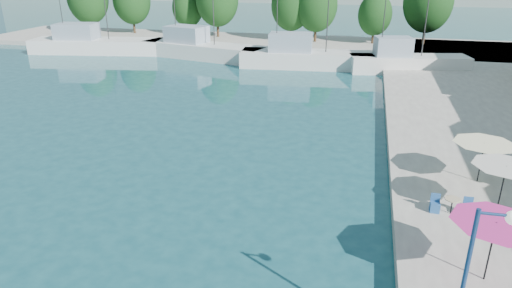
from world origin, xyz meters
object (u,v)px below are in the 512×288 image
(trawler_04, at_px, (406,62))
(street_lamp, at_px, (482,262))
(umbrella_white, at_px, (505,171))
(trawler_01, at_px, (94,45))
(umbrella_cream, at_px, (484,148))
(umbrella_pink, at_px, (495,229))
(trawler_02, at_px, (201,49))
(trawler_03, at_px, (308,58))

(trawler_04, xyz_separation_m, street_lamp, (-0.82, -41.18, 3.01))
(umbrella_white, bearing_deg, trawler_01, 140.61)
(trawler_01, distance_m, street_lamp, 58.39)
(trawler_04, height_order, umbrella_white, trawler_04)
(umbrella_white, xyz_separation_m, street_lamp, (-2.96, -9.18, 1.29))
(trawler_01, height_order, umbrella_cream, trawler_01)
(umbrella_pink, height_order, street_lamp, street_lamp)
(trawler_02, relative_size, umbrella_white, 5.88)
(trawler_02, height_order, umbrella_cream, trawler_02)
(trawler_01, relative_size, umbrella_pink, 5.68)
(umbrella_pink, distance_m, umbrella_cream, 8.60)
(trawler_03, bearing_deg, umbrella_pink, -78.21)
(umbrella_pink, bearing_deg, umbrella_white, 73.39)
(trawler_02, bearing_deg, umbrella_cream, -35.56)
(trawler_01, xyz_separation_m, umbrella_pink, (40.32, -39.27, 1.63))
(trawler_01, height_order, trawler_04, same)
(trawler_02, xyz_separation_m, trawler_04, (24.64, -2.45, 0.00))
(trawler_02, bearing_deg, trawler_01, -165.85)
(trawler_04, height_order, umbrella_cream, trawler_04)
(trawler_01, height_order, trawler_03, same)
(umbrella_white, height_order, street_lamp, street_lamp)
(umbrella_white, bearing_deg, umbrella_cream, 91.99)
(umbrella_pink, xyz_separation_m, umbrella_white, (1.48, 4.95, 0.09))
(trawler_01, distance_m, trawler_04, 39.73)
(trawler_01, distance_m, umbrella_white, 54.11)
(trawler_03, relative_size, umbrella_cream, 5.29)
(umbrella_cream, bearing_deg, trawler_04, 94.05)
(street_lamp, bearing_deg, trawler_04, 87.30)
(trawler_01, distance_m, trawler_02, 15.02)
(trawler_03, bearing_deg, street_lamp, -81.81)
(trawler_03, height_order, trawler_04, same)
(umbrella_pink, bearing_deg, trawler_04, 91.03)
(umbrella_white, relative_size, street_lamp, 0.57)
(umbrella_pink, distance_m, street_lamp, 4.69)
(trawler_03, xyz_separation_m, umbrella_white, (12.91, -32.03, 1.72))
(umbrella_cream, distance_m, street_lamp, 13.13)
(umbrella_pink, height_order, umbrella_white, umbrella_white)
(umbrella_pink, distance_m, umbrella_white, 5.17)
(trawler_02, bearing_deg, trawler_04, 7.99)
(umbrella_pink, bearing_deg, umbrella_cream, 80.94)
(trawler_01, xyz_separation_m, umbrella_cream, (41.68, -30.78, 1.42))
(trawler_01, height_order, umbrella_white, trawler_01)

